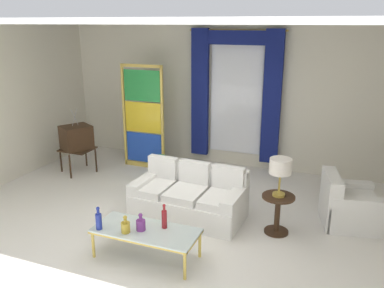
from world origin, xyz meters
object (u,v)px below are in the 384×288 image
(peacock_figurine, at_px, (159,166))
(bottle_ruby_flask, at_px, (164,218))
(vintage_tv, at_px, (76,139))
(armchair_white, at_px, (347,207))
(round_side_table, at_px, (278,211))
(bottle_crystal_tall, at_px, (141,224))
(table_lamp_brass, at_px, (281,168))
(bottle_amber_squat, at_px, (99,220))
(coffee_table, at_px, (146,232))
(stained_glass_divider, at_px, (143,119))
(bottle_blue_decanter, at_px, (126,226))
(couch_white_long, at_px, (190,197))

(peacock_figurine, bearing_deg, bottle_ruby_flask, -62.48)
(vintage_tv, relative_size, armchair_white, 1.39)
(round_side_table, bearing_deg, bottle_crystal_tall, -139.58)
(bottle_ruby_flask, distance_m, peacock_figurine, 2.93)
(round_side_table, bearing_deg, table_lamp_brass, 14.04)
(bottle_amber_squat, xyz_separation_m, table_lamp_brass, (2.08, 1.50, 0.49))
(bottle_amber_squat, relative_size, vintage_tv, 0.24)
(bottle_crystal_tall, xyz_separation_m, bottle_ruby_flask, (0.26, 0.17, 0.06))
(bottle_ruby_flask, distance_m, round_side_table, 1.75)
(bottle_ruby_flask, bearing_deg, bottle_amber_squat, -156.32)
(bottle_crystal_tall, bearing_deg, bottle_ruby_flask, 32.58)
(coffee_table, xyz_separation_m, round_side_table, (1.50, 1.29, -0.02))
(peacock_figurine, xyz_separation_m, round_side_table, (2.64, -1.43, 0.14))
(table_lamp_brass, bearing_deg, armchair_white, 34.98)
(bottle_crystal_tall, distance_m, round_side_table, 2.04)
(armchair_white, xyz_separation_m, peacock_figurine, (-3.59, 0.76, -0.07))
(bottle_amber_squat, relative_size, table_lamp_brass, 0.56)
(armchair_white, bearing_deg, vintage_tv, 176.13)
(bottle_amber_squat, relative_size, stained_glass_divider, 0.15)
(bottle_amber_squat, xyz_separation_m, vintage_tv, (-2.23, 2.52, 0.19))
(armchair_white, xyz_separation_m, table_lamp_brass, (-0.95, -0.66, 0.74))
(round_side_table, bearing_deg, stained_glass_divider, 150.37)
(bottle_blue_decanter, height_order, bottle_ruby_flask, bottle_ruby_flask)
(coffee_table, distance_m, bottle_amber_squat, 0.64)
(bottle_amber_squat, height_order, bottle_ruby_flask, bottle_ruby_flask)
(coffee_table, distance_m, bottle_blue_decanter, 0.29)
(vintage_tv, height_order, table_lamp_brass, vintage_tv)
(armchair_white, xyz_separation_m, round_side_table, (-0.95, -0.66, 0.07))
(couch_white_long, distance_m, coffee_table, 1.36)
(vintage_tv, bearing_deg, peacock_figurine, 13.65)
(bottle_crystal_tall, height_order, peacock_figurine, bottle_crystal_tall)
(couch_white_long, xyz_separation_m, bottle_amber_squat, (-0.67, -1.57, 0.23))
(bottle_crystal_tall, height_order, vintage_tv, vintage_tv)
(bottle_blue_decanter, relative_size, bottle_ruby_flask, 0.70)
(stained_glass_divider, distance_m, peacock_figurine, 1.06)
(couch_white_long, relative_size, stained_glass_divider, 0.82)
(vintage_tv, distance_m, peacock_figurine, 1.79)
(couch_white_long, height_order, vintage_tv, vintage_tv)
(bottle_crystal_tall, relative_size, vintage_tv, 0.18)
(bottle_amber_squat, relative_size, peacock_figurine, 0.53)
(couch_white_long, relative_size, peacock_figurine, 2.99)
(round_side_table, height_order, table_lamp_brass, table_lamp_brass)
(bottle_crystal_tall, xyz_separation_m, vintage_tv, (-2.75, 2.34, 0.23))
(armchair_white, bearing_deg, peacock_figurine, 168.03)
(coffee_table, xyz_separation_m, table_lamp_brass, (1.50, 1.29, 0.65))
(table_lamp_brass, bearing_deg, peacock_figurine, 151.61)
(vintage_tv, bearing_deg, couch_white_long, -18.21)
(bottle_ruby_flask, distance_m, stained_glass_divider, 3.54)
(bottle_crystal_tall, distance_m, table_lamp_brass, 2.11)
(bottle_crystal_tall, relative_size, table_lamp_brass, 0.42)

